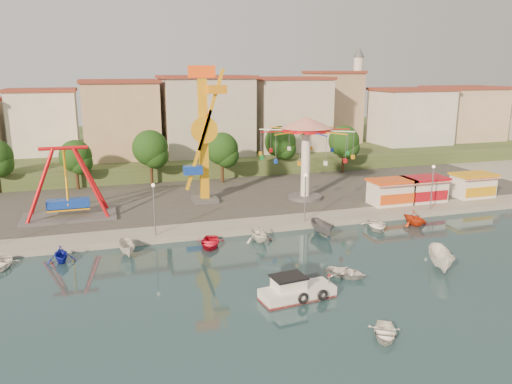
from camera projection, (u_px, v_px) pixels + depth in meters
name	position (u px, v px, depth m)	size (l,w,h in m)	color
ground	(275.00, 282.00, 39.93)	(200.00, 200.00, 0.00)	#132E36
quay_deck	(169.00, 156.00, 97.35)	(200.00, 100.00, 0.60)	#9E998E
asphalt_pad	(201.00, 191.00, 67.61)	(90.00, 28.00, 0.01)	#4C4944
hill_terrace	(166.00, 146.00, 101.70)	(200.00, 60.00, 3.00)	#384C26
pirate_ship_ride	(67.00, 184.00, 54.55)	(10.00, 5.00, 8.00)	#59595E
kamikaze_tower	(205.00, 138.00, 60.25)	(4.27, 3.10, 16.50)	#59595E
wave_swinger	(306.00, 139.00, 61.88)	(11.60, 11.60, 10.40)	#59595E
booth_left	(391.00, 192.00, 60.72)	(5.40, 3.78, 3.08)	white
booth_mid	(424.00, 189.00, 62.10)	(5.40, 3.78, 3.08)	white
booth_right	(473.00, 185.00, 64.22)	(5.40, 3.78, 3.08)	white
lamp_post_1	(154.00, 211.00, 48.94)	(0.14, 0.14, 5.00)	#59595E
lamp_post_2	(305.00, 199.00, 53.57)	(0.14, 0.14, 5.00)	#59595E
lamp_post_3	(432.00, 189.00, 58.20)	(0.14, 0.14, 5.00)	#59595E
tree_1	(75.00, 156.00, 67.67)	(4.35, 4.35, 6.80)	#382314
tree_2	(150.00, 148.00, 70.00)	(5.02, 5.02, 7.85)	#382314
tree_3	(222.00, 149.00, 71.64)	(4.68, 4.68, 7.32)	#382314
tree_4	(280.00, 142.00, 77.26)	(4.86, 4.86, 7.60)	#382314
tree_5	(344.00, 141.00, 78.48)	(4.83, 4.83, 7.54)	#382314
building_1	(43.00, 130.00, 79.67)	(12.33, 9.01, 8.63)	silver
building_2	(127.00, 119.00, 83.70)	(11.95, 9.28, 11.23)	tan
building_3	(211.00, 124.00, 85.00)	(12.59, 10.50, 9.20)	beige
building_4	(279.00, 120.00, 92.05)	(10.75, 9.23, 9.24)	beige
building_5	(348.00, 114.00, 93.93)	(12.77, 10.96, 11.21)	tan
building_6	(407.00, 110.00, 95.76)	(8.23, 8.98, 12.36)	silver
building_7	(442.00, 115.00, 104.20)	(11.59, 10.93, 8.76)	beige
minaret	(357.00, 91.00, 97.45)	(2.80, 2.80, 18.00)	silver
cabin_motorboat	(295.00, 292.00, 37.04)	(5.80, 2.77, 1.97)	white
rowboat_a	(346.00, 273.00, 40.99)	(2.41, 3.37, 0.70)	white
rowboat_b	(385.00, 333.00, 31.66)	(2.16, 3.02, 0.63)	white
skiff	(441.00, 259.00, 42.44)	(1.75, 4.66, 1.80)	white
moored_boat_1	(61.00, 254.00, 44.03)	(2.42, 2.81, 1.48)	#131BA8
moored_boat_2	(127.00, 248.00, 45.70)	(1.32, 3.52, 1.36)	silver
moored_boat_3	(210.00, 243.00, 48.00)	(2.70, 3.79, 0.78)	red
moored_boat_4	(259.00, 233.00, 49.32)	(2.78, 3.23, 1.70)	white
moored_boat_5	(322.00, 228.00, 51.33)	(1.47, 3.92, 1.51)	#5D5D62
moored_boat_6	(376.00, 225.00, 53.25)	(2.81, 3.93, 0.81)	white
moored_boat_7	(414.00, 218.00, 54.51)	(2.78, 3.22, 1.70)	red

